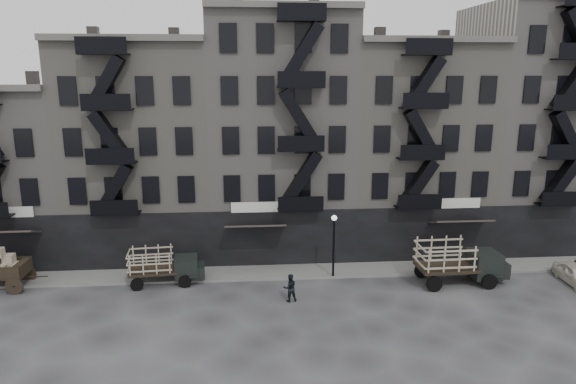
{
  "coord_description": "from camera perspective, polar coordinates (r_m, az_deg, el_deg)",
  "views": [
    {
      "loc": [
        -2.36,
        -28.42,
        13.27
      ],
      "look_at": [
        0.16,
        4.0,
        5.52
      ],
      "focal_mm": 32.0,
      "sensor_mm": 36.0,
      "label": 1
    }
  ],
  "objects": [
    {
      "name": "lamp_post",
      "position": [
        33.18,
        5.11,
        -5.07
      ],
      "size": [
        0.36,
        0.36,
        4.28
      ],
      "color": "black",
      "rests_on": "ground"
    },
    {
      "name": "building_mideast",
      "position": [
        40.6,
        13.38,
        4.88
      ],
      "size": [
        10.0,
        11.35,
        16.2
      ],
      "color": "gray",
      "rests_on": "ground"
    },
    {
      "name": "stake_truck_east",
      "position": [
        34.43,
        18.49,
        -7.09
      ],
      "size": [
        5.74,
        2.5,
        2.85
      ],
      "rotation": [
        0.0,
        0.0,
        0.02
      ],
      "color": "black",
      "rests_on": "ground"
    },
    {
      "name": "sidewalk",
      "position": [
        34.85,
        -0.23,
        -8.84
      ],
      "size": [
        55.0,
        2.5,
        0.15
      ],
      "primitive_type": "cube",
      "color": "slate",
      "rests_on": "ground"
    },
    {
      "name": "ground",
      "position": [
        31.45,
        0.29,
        -11.55
      ],
      "size": [
        140.0,
        140.0,
        0.0
      ],
      "primitive_type": "plane",
      "color": "#38383A",
      "rests_on": "ground"
    },
    {
      "name": "car_east",
      "position": [
        37.71,
        29.39,
        -7.99
      ],
      "size": [
        1.6,
        3.71,
        1.25
      ],
      "primitive_type": "imported",
      "rotation": [
        0.0,
        0.0,
        -0.04
      ],
      "color": "beige",
      "rests_on": "ground"
    },
    {
      "name": "building_west",
      "position": [
        42.74,
        -28.75,
        1.95
      ],
      "size": [
        10.0,
        11.35,
        13.2
      ],
      "color": "gray",
      "rests_on": "ground"
    },
    {
      "name": "building_east",
      "position": [
        44.5,
        25.93,
        6.57
      ],
      "size": [
        10.0,
        11.35,
        19.2
      ],
      "color": "gray",
      "rests_on": "ground"
    },
    {
      "name": "building_midwest",
      "position": [
        39.42,
        -15.61,
        4.5
      ],
      "size": [
        10.0,
        11.35,
        16.2
      ],
      "color": "gray",
      "rests_on": "ground"
    },
    {
      "name": "building_center",
      "position": [
        38.61,
        -0.91,
        6.32
      ],
      "size": [
        10.0,
        11.35,
        18.2
      ],
      "color": "gray",
      "rests_on": "ground"
    },
    {
      "name": "pedestrian_mid",
      "position": [
        30.56,
        0.21,
        -10.59
      ],
      "size": [
        0.92,
        0.77,
        1.68
      ],
      "primitive_type": "imported",
      "rotation": [
        0.0,
        0.0,
        3.32
      ],
      "color": "black",
      "rests_on": "ground"
    },
    {
      "name": "stake_truck_west",
      "position": [
        33.69,
        -13.6,
        -7.74
      ],
      "size": [
        4.79,
        2.27,
        2.34
      ],
      "rotation": [
        0.0,
        0.0,
        0.09
      ],
      "color": "black",
      "rests_on": "ground"
    }
  ]
}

